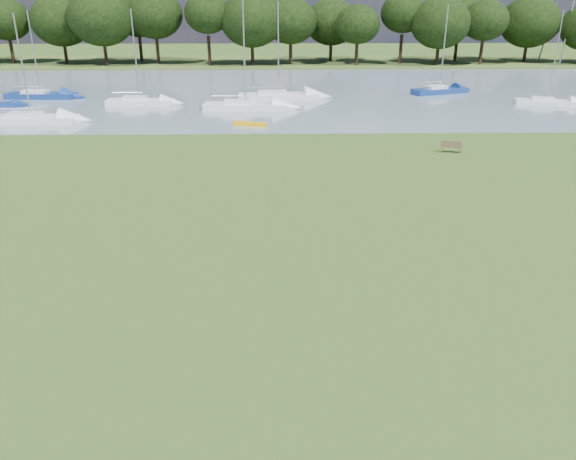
{
  "coord_description": "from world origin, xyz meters",
  "views": [
    {
      "loc": [
        1.21,
        -20.91,
        9.93
      ],
      "look_at": [
        1.62,
        -2.0,
        1.99
      ],
      "focal_mm": 35.0,
      "sensor_mm": 36.0,
      "label": 1
    }
  ],
  "objects_px": {
    "sailboat_1": "(547,100)",
    "sailboat_6": "(30,117)",
    "sailboat_2": "(439,89)",
    "sailboat_5": "(245,104)",
    "sailboat_0": "(278,94)",
    "sailboat_8": "(139,100)",
    "sailboat_3": "(40,93)",
    "kayak": "(250,124)",
    "riverbank_bench": "(451,147)"
  },
  "relations": [
    {
      "from": "riverbank_bench",
      "to": "sailboat_3",
      "type": "height_order",
      "value": "sailboat_3"
    },
    {
      "from": "riverbank_bench",
      "to": "sailboat_6",
      "type": "height_order",
      "value": "sailboat_6"
    },
    {
      "from": "riverbank_bench",
      "to": "sailboat_1",
      "type": "height_order",
      "value": "sailboat_1"
    },
    {
      "from": "sailboat_2",
      "to": "sailboat_6",
      "type": "bearing_deg",
      "value": 179.1
    },
    {
      "from": "sailboat_1",
      "to": "sailboat_5",
      "type": "distance_m",
      "value": 29.46
    },
    {
      "from": "sailboat_1",
      "to": "sailboat_3",
      "type": "height_order",
      "value": "sailboat_1"
    },
    {
      "from": "sailboat_0",
      "to": "sailboat_5",
      "type": "relative_size",
      "value": 0.97
    },
    {
      "from": "sailboat_2",
      "to": "sailboat_5",
      "type": "distance_m",
      "value": 22.32
    },
    {
      "from": "kayak",
      "to": "sailboat_6",
      "type": "bearing_deg",
      "value": -168.75
    },
    {
      "from": "kayak",
      "to": "sailboat_3",
      "type": "distance_m",
      "value": 26.14
    },
    {
      "from": "sailboat_8",
      "to": "sailboat_1",
      "type": "bearing_deg",
      "value": 0.66
    },
    {
      "from": "kayak",
      "to": "sailboat_0",
      "type": "relative_size",
      "value": 0.29
    },
    {
      "from": "kayak",
      "to": "sailboat_5",
      "type": "xyz_separation_m",
      "value": [
        -0.78,
        7.22,
        0.37
      ]
    },
    {
      "from": "sailboat_0",
      "to": "sailboat_8",
      "type": "relative_size",
      "value": 1.07
    },
    {
      "from": "kayak",
      "to": "sailboat_8",
      "type": "distance_m",
      "value": 14.73
    },
    {
      "from": "sailboat_0",
      "to": "sailboat_3",
      "type": "relative_size",
      "value": 1.1
    },
    {
      "from": "sailboat_3",
      "to": "sailboat_8",
      "type": "bearing_deg",
      "value": -17.61
    },
    {
      "from": "sailboat_8",
      "to": "kayak",
      "type": "bearing_deg",
      "value": -39.34
    },
    {
      "from": "sailboat_6",
      "to": "sailboat_8",
      "type": "xyz_separation_m",
      "value": [
        7.32,
        7.9,
        0.03
      ]
    },
    {
      "from": "riverbank_bench",
      "to": "sailboat_2",
      "type": "distance_m",
      "value": 25.09
    },
    {
      "from": "sailboat_0",
      "to": "sailboat_5",
      "type": "height_order",
      "value": "sailboat_5"
    },
    {
      "from": "kayak",
      "to": "sailboat_2",
      "type": "bearing_deg",
      "value": 55.05
    },
    {
      "from": "sailboat_0",
      "to": "sailboat_3",
      "type": "height_order",
      "value": "sailboat_0"
    },
    {
      "from": "kayak",
      "to": "sailboat_0",
      "type": "distance_m",
      "value": 12.88
    },
    {
      "from": "sailboat_0",
      "to": "sailboat_1",
      "type": "distance_m",
      "value": 26.53
    },
    {
      "from": "sailboat_1",
      "to": "sailboat_3",
      "type": "distance_m",
      "value": 51.08
    },
    {
      "from": "sailboat_2",
      "to": "sailboat_3",
      "type": "height_order",
      "value": "sailboat_2"
    },
    {
      "from": "sailboat_8",
      "to": "sailboat_6",
      "type": "bearing_deg",
      "value": -131.34
    },
    {
      "from": "sailboat_0",
      "to": "kayak",
      "type": "bearing_deg",
      "value": -103.92
    },
    {
      "from": "kayak",
      "to": "sailboat_6",
      "type": "xyz_separation_m",
      "value": [
        -18.46,
        1.72,
        0.34
      ]
    },
    {
      "from": "sailboat_6",
      "to": "sailboat_0",
      "type": "bearing_deg",
      "value": 28.58
    },
    {
      "from": "sailboat_1",
      "to": "sailboat_8",
      "type": "relative_size",
      "value": 0.99
    },
    {
      "from": "sailboat_2",
      "to": "sailboat_6",
      "type": "xyz_separation_m",
      "value": [
        -38.3,
        -14.05,
        -0.07
      ]
    },
    {
      "from": "riverbank_bench",
      "to": "sailboat_8",
      "type": "xyz_separation_m",
      "value": [
        -25.15,
        18.26,
        0.14
      ]
    },
    {
      "from": "riverbank_bench",
      "to": "kayak",
      "type": "distance_m",
      "value": 16.46
    },
    {
      "from": "kayak",
      "to": "sailboat_0",
      "type": "xyz_separation_m",
      "value": [
        2.33,
        12.67,
        0.36
      ]
    },
    {
      "from": "riverbank_bench",
      "to": "sailboat_0",
      "type": "height_order",
      "value": "sailboat_0"
    },
    {
      "from": "sailboat_5",
      "to": "sailboat_6",
      "type": "height_order",
      "value": "sailboat_5"
    },
    {
      "from": "sailboat_1",
      "to": "sailboat_0",
      "type": "bearing_deg",
      "value": -173.96
    },
    {
      "from": "sailboat_0",
      "to": "sailboat_1",
      "type": "bearing_deg",
      "value": -11.31
    },
    {
      "from": "sailboat_0",
      "to": "sailboat_8",
      "type": "height_order",
      "value": "sailboat_0"
    },
    {
      "from": "sailboat_0",
      "to": "sailboat_3",
      "type": "bearing_deg",
      "value": 174.07
    },
    {
      "from": "riverbank_bench",
      "to": "sailboat_8",
      "type": "height_order",
      "value": "sailboat_8"
    },
    {
      "from": "sailboat_1",
      "to": "riverbank_bench",
      "type": "bearing_deg",
      "value": -115.69
    },
    {
      "from": "kayak",
      "to": "sailboat_1",
      "type": "xyz_separation_m",
      "value": [
        28.62,
        9.06,
        0.27
      ]
    },
    {
      "from": "sailboat_5",
      "to": "kayak",
      "type": "bearing_deg",
      "value": -80.68
    },
    {
      "from": "sailboat_6",
      "to": "sailboat_8",
      "type": "distance_m",
      "value": 10.77
    },
    {
      "from": "kayak",
      "to": "sailboat_1",
      "type": "bearing_deg",
      "value": 34.14
    },
    {
      "from": "sailboat_1",
      "to": "sailboat_6",
      "type": "xyz_separation_m",
      "value": [
        -47.08,
        -7.34,
        0.07
      ]
    },
    {
      "from": "kayak",
      "to": "sailboat_5",
      "type": "height_order",
      "value": "sailboat_5"
    }
  ]
}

